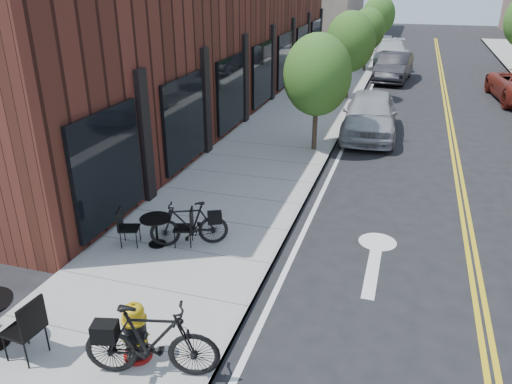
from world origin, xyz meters
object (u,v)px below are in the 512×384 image
(bicycle_left, at_px, (189,224))
(parked_car_c, at_px, (391,54))
(bicycle_right, at_px, (151,342))
(parked_car_a, at_px, (370,114))
(fire_hydrant, at_px, (135,332))
(bistro_set_c, at_px, (156,227))
(parked_car_b, at_px, (394,67))

(bicycle_left, distance_m, parked_car_c, 25.90)
(bicycle_left, xyz_separation_m, bicycle_right, (1.09, -3.70, 0.09))
(parked_car_a, height_order, parked_car_c, parked_car_a)
(parked_car_a, bearing_deg, fire_hydrant, -102.33)
(bicycle_right, height_order, parked_car_c, parked_car_c)
(bicycle_left, bearing_deg, bistro_set_c, -98.37)
(bicycle_left, bearing_deg, parked_car_c, 149.24)
(bistro_set_c, bearing_deg, parked_car_c, 64.90)
(bicycle_right, distance_m, parked_car_a, 13.61)
(parked_car_a, relative_size, parked_car_c, 0.87)
(parked_car_c, bearing_deg, bicycle_left, -100.49)
(bistro_set_c, distance_m, parked_car_a, 10.61)
(fire_hydrant, distance_m, bicycle_right, 0.50)
(fire_hydrant, bearing_deg, parked_car_a, 85.42)
(fire_hydrant, relative_size, parked_car_c, 0.18)
(parked_car_a, height_order, parked_car_b, parked_car_a)
(parked_car_b, distance_m, parked_car_c, 4.92)
(bistro_set_c, relative_size, parked_car_c, 0.29)
(fire_hydrant, bearing_deg, bicycle_right, -26.39)
(parked_car_a, bearing_deg, bicycle_right, -100.43)
(fire_hydrant, xyz_separation_m, parked_car_b, (2.50, 24.30, 0.18))
(fire_hydrant, height_order, parked_car_c, parked_car_c)
(bicycle_left, xyz_separation_m, parked_car_b, (3.17, 20.85, 0.15))
(bicycle_right, height_order, parked_car_b, parked_car_b)
(bistro_set_c, xyz_separation_m, parked_car_b, (3.85, 21.05, 0.23))
(parked_car_b, bearing_deg, parked_car_c, 100.38)
(fire_hydrant, relative_size, bistro_set_c, 0.63)
(parked_car_a, bearing_deg, bicycle_left, -109.28)
(fire_hydrant, distance_m, bicycle_left, 3.51)
(fire_hydrant, relative_size, parked_car_a, 0.21)
(bistro_set_c, height_order, parked_car_b, parked_car_b)
(fire_hydrant, height_order, bicycle_right, bicycle_right)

